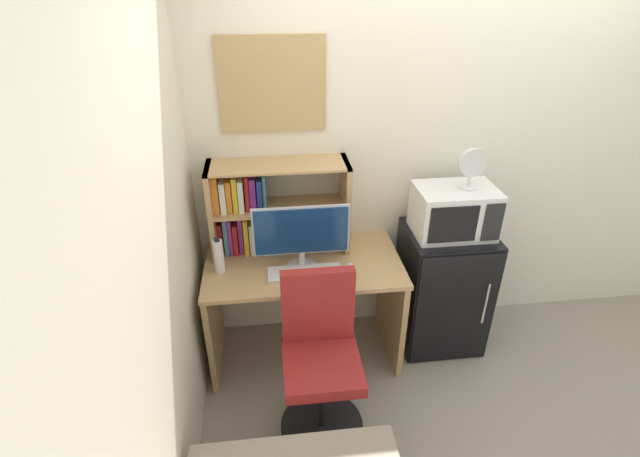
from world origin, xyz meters
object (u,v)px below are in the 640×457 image
object	(u,v)px
monitor	(301,234)
microwave	(454,211)
mini_fridge	(442,288)
keyboard	(305,273)
computer_mouse	(350,268)
desk_chair	(321,365)
hutch_bookshelf	(258,208)
water_bottle	(219,256)
wall_corkboard	(272,85)
desk_fan	(472,166)

from	to	relation	value
monitor	microwave	distance (m)	0.97
mini_fridge	keyboard	bearing A→B (deg)	-169.11
computer_mouse	mini_fridge	size ratio (longest dim) A/B	0.11
computer_mouse	desk_chair	size ratio (longest dim) A/B	0.09
hutch_bookshelf	water_bottle	xyz separation A→B (m)	(-0.24, -0.24, -0.18)
hutch_bookshelf	mini_fridge	bearing A→B (deg)	-7.01
hutch_bookshelf	water_bottle	bearing A→B (deg)	-135.14
mini_fridge	wall_corkboard	xyz separation A→B (m)	(-1.08, 0.26, 1.33)
wall_corkboard	keyboard	bearing A→B (deg)	-73.86
keyboard	computer_mouse	bearing A→B (deg)	1.94
microwave	desk_chair	world-z (taller)	microwave
desk_fan	desk_chair	size ratio (longest dim) A/B	0.26
water_bottle	computer_mouse	bearing A→B (deg)	-6.07
desk_fan	computer_mouse	bearing A→B (deg)	-166.99
mini_fridge	desk_fan	xyz separation A→B (m)	(0.06, -0.00, 0.89)
keyboard	mini_fridge	size ratio (longest dim) A/B	0.50
hutch_bookshelf	keyboard	distance (m)	0.50
mini_fridge	desk_chair	bearing A→B (deg)	-146.08
keyboard	hutch_bookshelf	bearing A→B (deg)	127.59
desk_chair	wall_corkboard	world-z (taller)	wall_corkboard
hutch_bookshelf	monitor	distance (m)	0.37
wall_corkboard	water_bottle	bearing A→B (deg)	-135.99
monitor	wall_corkboard	xyz separation A→B (m)	(-0.12, 0.38, 0.77)
computer_mouse	desk_chair	world-z (taller)	desk_chair
desk_fan	wall_corkboard	world-z (taller)	wall_corkboard
mini_fridge	desk_chair	xyz separation A→B (m)	(-0.91, -0.61, 0.01)
hutch_bookshelf	microwave	distance (m)	1.22
hutch_bookshelf	microwave	xyz separation A→B (m)	(1.21, -0.15, -0.02)
hutch_bookshelf	desk_chair	distance (m)	1.01
hutch_bookshelf	wall_corkboard	distance (m)	0.74
monitor	water_bottle	world-z (taller)	monitor
keyboard	wall_corkboard	xyz separation A→B (m)	(-0.13, 0.45, 1.00)
desk_fan	microwave	bearing A→B (deg)	174.88
wall_corkboard	microwave	bearing A→B (deg)	-13.54
monitor	desk_fan	size ratio (longest dim) A/B	2.22
monitor	desk_chair	size ratio (longest dim) A/B	0.57
keyboard	desk_fan	xyz separation A→B (m)	(1.02, 0.18, 0.56)
mini_fridge	wall_corkboard	size ratio (longest dim) A/B	1.42
keyboard	desk_chair	size ratio (longest dim) A/B	0.44
hutch_bookshelf	computer_mouse	world-z (taller)	hutch_bookshelf
computer_mouse	mini_fridge	bearing A→B (deg)	14.42
computer_mouse	water_bottle	xyz separation A→B (m)	(-0.77, 0.08, 0.09)
microwave	desk_fan	world-z (taller)	desk_fan
hutch_bookshelf	water_bottle	world-z (taller)	hutch_bookshelf
hutch_bookshelf	desk_chair	world-z (taller)	hutch_bookshelf
hutch_bookshelf	monitor	xyz separation A→B (m)	(0.25, -0.27, -0.05)
hutch_bookshelf	microwave	bearing A→B (deg)	-6.87
keyboard	computer_mouse	distance (m)	0.28
computer_mouse	desk_fan	bearing A→B (deg)	13.01
hutch_bookshelf	mini_fridge	world-z (taller)	hutch_bookshelf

